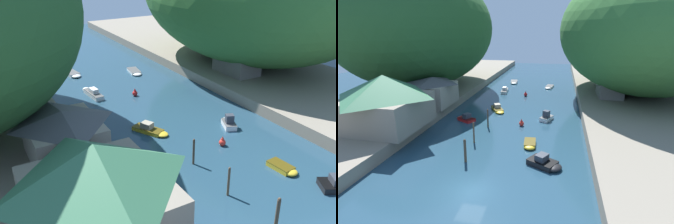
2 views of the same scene
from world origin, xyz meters
The scene contains 22 objects.
water_surface centered at (0.00, 30.00, 0.00)m, with size 130.00×130.00×0.00m, color #234256.
left_bank centered at (-22.39, 30.00, 0.78)m, with size 22.00×120.00×1.56m.
right_bank centered at (22.39, 30.00, 0.78)m, with size 22.00×120.00×1.56m.
hillside_left centered at (-23.49, 35.89, 14.36)m, with size 31.06×43.48×25.60m.
hillside_right centered at (23.49, 38.91, 13.98)m, with size 33.17×46.44×24.85m.
waterfront_building centered at (-14.93, 9.82, 5.23)m, with size 9.96×10.65×7.09m.
boathouse_shed centered at (-14.09, 21.36, 4.05)m, with size 7.04×8.24×4.85m.
right_bank_cottage centered at (17.26, 34.02, 3.67)m, with size 4.65×7.69×4.08m.
boat_near_quay centered at (-3.20, 24.63, 0.35)m, with size 3.46×4.86×1.17m.
boat_navy_launch centered at (5.89, 21.46, 0.50)m, with size 2.51×3.48×1.67m.
boat_open_rowboat centered at (-4.82, 50.59, 0.26)m, with size 2.32×4.90×0.52m.
boat_far_right_bank centered at (6.56, 5.96, 0.41)m, with size 4.25×3.52×1.29m.
boat_yellow_tender centered at (-5.12, 39.83, 0.41)m, with size 1.73×5.76×1.29m.
boat_far_upstream centered at (4.30, 10.76, 0.26)m, with size 1.66×3.28×0.53m.
boat_cabin_cruiser centered at (4.99, 46.37, 0.22)m, with size 2.26×4.65×0.44m.
boat_moored_right centered at (-7.18, 18.46, 0.37)m, with size 3.69×3.06×1.26m.
mooring_post_nearest centered at (-2.28, 5.19, 1.40)m, with size 0.30×0.30×2.78m.
mooring_post_second centered at (-2.98, 10.33, 1.46)m, with size 0.22×0.22×2.91m.
mooring_post_middle centered at (-2.74, 16.22, 1.44)m, with size 0.23×0.23×2.87m.
channel_buoy_near centered at (2.18, 17.83, 0.45)m, with size 0.76×0.76×1.15m.
channel_buoy_far centered at (0.30, 36.42, 0.46)m, with size 0.79×0.79×1.18m.
person_on_quay centered at (-13.47, 14.29, 2.53)m, with size 0.23×0.39×1.69m.
Camera 2 is at (7.56, -19.73, 14.30)m, focal length 28.00 mm.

